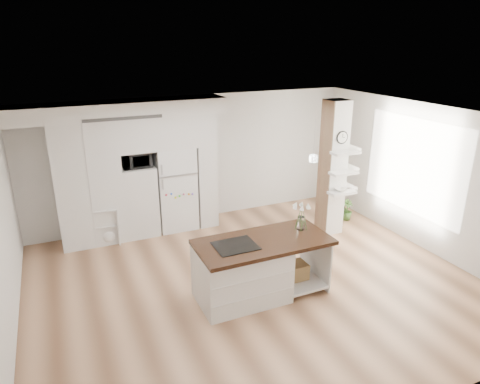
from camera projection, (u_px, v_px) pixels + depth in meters
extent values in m
cube|color=tan|center=(254.00, 283.00, 7.01)|extent=(7.00, 6.00, 0.01)
cube|color=white|center=(256.00, 119.00, 6.10)|extent=(7.00, 6.00, 0.04)
cube|color=silver|center=(194.00, 159.00, 9.13)|extent=(7.00, 0.04, 2.70)
cube|color=silver|center=(396.00, 315.00, 3.98)|extent=(7.00, 0.04, 2.70)
cube|color=silver|center=(425.00, 178.00, 7.90)|extent=(0.04, 6.00, 2.70)
cube|color=silver|center=(88.00, 184.00, 8.06)|extent=(1.20, 0.65, 2.40)
cube|color=silver|center=(139.00, 201.00, 8.58)|extent=(0.65, 0.65, 1.42)
cube|color=silver|center=(134.00, 134.00, 8.12)|extent=(0.65, 0.65, 0.65)
cube|color=silver|center=(172.00, 130.00, 8.41)|extent=(0.85, 0.65, 0.65)
cube|color=silver|center=(203.00, 169.00, 8.94)|extent=(0.40, 0.65, 2.40)
cube|color=silver|center=(119.00, 109.00, 7.85)|extent=(4.00, 0.70, 0.30)
cube|color=#262626|center=(123.00, 118.00, 7.60)|extent=(1.40, 0.04, 0.06)
cube|color=white|center=(175.00, 188.00, 8.82)|extent=(0.78, 0.66, 1.75)
cube|color=#B2B2B7|center=(179.00, 175.00, 8.40)|extent=(0.78, 0.01, 0.03)
cube|color=silver|center=(333.00, 169.00, 8.47)|extent=(0.40, 0.40, 2.70)
cube|color=tan|center=(324.00, 170.00, 8.39)|extent=(0.02, 0.40, 2.70)
cube|color=tan|center=(327.00, 166.00, 8.65)|extent=(0.40, 0.02, 2.70)
cylinder|color=black|center=(342.00, 137.00, 8.06)|extent=(0.25, 0.03, 0.25)
cylinder|color=white|center=(342.00, 138.00, 8.05)|extent=(0.21, 0.01, 0.21)
plane|color=white|center=(413.00, 166.00, 8.10)|extent=(0.00, 2.40, 2.40)
cylinder|color=white|center=(344.00, 145.00, 7.07)|extent=(0.12, 0.12, 0.10)
cube|color=silver|center=(242.00, 274.00, 6.45)|extent=(1.33, 0.87, 0.86)
cube|color=silver|center=(296.00, 278.00, 6.93)|extent=(0.72, 0.87, 0.04)
cube|color=silver|center=(315.00, 257.00, 6.95)|extent=(0.03, 0.87, 0.86)
cube|color=#331C0F|center=(263.00, 242.00, 6.43)|extent=(2.05, 0.97, 0.06)
cube|color=black|center=(235.00, 246.00, 6.24)|extent=(0.61, 0.51, 0.01)
cube|color=olive|center=(294.00, 271.00, 6.86)|extent=(0.41, 0.31, 0.26)
cylinder|color=white|center=(301.00, 223.00, 6.75)|extent=(0.12, 0.12, 0.22)
cube|color=silver|center=(87.00, 228.00, 8.18)|extent=(0.09, 0.36, 0.73)
cube|color=silver|center=(118.00, 224.00, 8.32)|extent=(0.09, 0.36, 0.73)
cube|color=silver|center=(101.00, 209.00, 8.13)|extent=(0.67, 0.45, 0.03)
cube|color=silver|center=(102.00, 224.00, 8.24)|extent=(0.64, 0.45, 0.03)
sphere|color=white|center=(108.00, 234.00, 8.34)|extent=(0.36, 0.36, 0.36)
imported|color=#3C6428|center=(343.00, 207.00, 9.51)|extent=(0.31, 0.28, 0.47)
imported|color=#3C6428|center=(347.00, 210.00, 9.40)|extent=(0.30, 0.30, 0.45)
imported|color=#2D2D2D|center=(136.00, 160.00, 8.25)|extent=(0.54, 0.37, 0.30)
imported|color=#3C6428|center=(344.00, 157.00, 8.62)|extent=(0.27, 0.23, 0.30)
imported|color=white|center=(341.00, 190.00, 8.33)|extent=(0.22, 0.22, 0.05)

